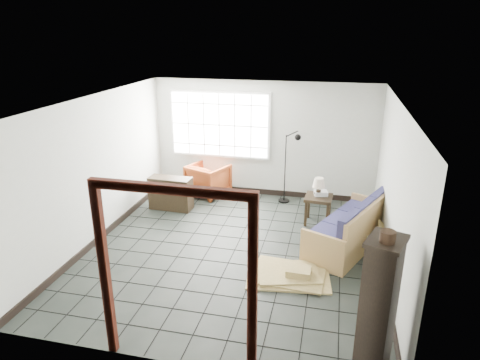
% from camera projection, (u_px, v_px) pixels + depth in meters
% --- Properties ---
extents(ground, '(5.50, 5.50, 0.00)m').
position_uv_depth(ground, '(235.00, 250.00, 7.47)').
color(ground, black).
rests_on(ground, ground).
extents(room_shell, '(5.02, 5.52, 2.61)m').
position_uv_depth(room_shell, '(235.00, 158.00, 6.93)').
color(room_shell, silver).
rests_on(room_shell, ground).
extents(window_panel, '(2.32, 0.08, 1.52)m').
position_uv_depth(window_panel, '(220.00, 125.00, 9.62)').
color(window_panel, silver).
rests_on(window_panel, ground).
extents(doorway_trim, '(1.80, 0.08, 2.20)m').
position_uv_depth(doorway_trim, '(174.00, 257.00, 4.53)').
color(doorway_trim, '#3D150D').
rests_on(doorway_trim, ground).
extents(futon_sofa, '(1.54, 2.18, 0.90)m').
position_uv_depth(futon_sofa, '(352.00, 230.00, 7.47)').
color(futon_sofa, olive).
rests_on(futon_sofa, ground).
extents(armchair, '(1.01, 0.98, 0.82)m').
position_uv_depth(armchair, '(208.00, 178.00, 9.79)').
color(armchair, brown).
rests_on(armchair, ground).
extents(side_table, '(0.55, 0.55, 0.57)m').
position_uv_depth(side_table, '(318.00, 201.00, 8.36)').
color(side_table, black).
rests_on(side_table, ground).
extents(table_lamp, '(0.26, 0.26, 0.37)m').
position_uv_depth(table_lamp, '(319.00, 184.00, 8.24)').
color(table_lamp, black).
rests_on(table_lamp, side_table).
extents(projector, '(0.29, 0.25, 0.09)m').
position_uv_depth(projector, '(321.00, 193.00, 8.36)').
color(projector, silver).
rests_on(projector, side_table).
extents(floor_lamp, '(0.49, 0.31, 1.63)m').
position_uv_depth(floor_lamp, '(291.00, 165.00, 9.23)').
color(floor_lamp, black).
rests_on(floor_lamp, ground).
extents(console_shelf, '(0.91, 0.39, 0.70)m').
position_uv_depth(console_shelf, '(171.00, 193.00, 9.07)').
color(console_shelf, black).
rests_on(console_shelf, ground).
extents(tall_shelf, '(0.49, 0.55, 1.69)m').
position_uv_depth(tall_shelf, '(378.00, 309.00, 4.53)').
color(tall_shelf, black).
rests_on(tall_shelf, ground).
extents(pot, '(0.19, 0.19, 0.12)m').
position_uv_depth(pot, '(388.00, 237.00, 4.17)').
color(pot, black).
rests_on(pot, tall_shelf).
extents(open_box, '(0.93, 0.49, 0.51)m').
position_uv_depth(open_box, '(362.00, 240.00, 7.44)').
color(open_box, olive).
rests_on(open_box, ground).
extents(cardboard_pile, '(1.37, 1.05, 0.19)m').
position_uv_depth(cardboard_pile, '(290.00, 274.00, 6.67)').
color(cardboard_pile, olive).
rests_on(cardboard_pile, ground).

